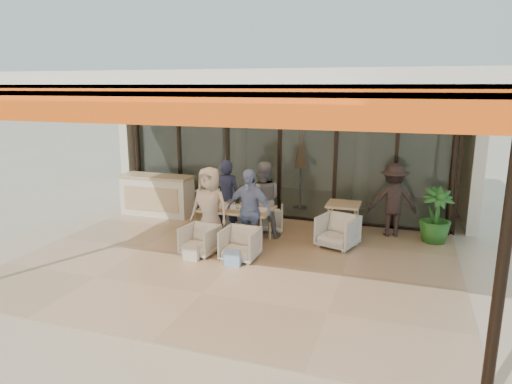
% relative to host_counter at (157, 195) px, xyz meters
% --- Properties ---
extents(ground, '(70.00, 70.00, 0.00)m').
position_rel_host_counter_xyz_m(ground, '(3.01, -2.30, -0.53)').
color(ground, '#C6B293').
rests_on(ground, ground).
extents(terrace_floor, '(8.00, 6.00, 0.01)m').
position_rel_host_counter_xyz_m(terrace_floor, '(3.01, -2.30, -0.53)').
color(terrace_floor, tan).
rests_on(terrace_floor, ground).
extents(terrace_structure, '(8.00, 6.00, 3.40)m').
position_rel_host_counter_xyz_m(terrace_structure, '(3.01, -2.56, 2.72)').
color(terrace_structure, silver).
rests_on(terrace_structure, ground).
extents(glass_storefront, '(8.08, 0.10, 3.20)m').
position_rel_host_counter_xyz_m(glass_storefront, '(3.01, 0.70, 1.07)').
color(glass_storefront, '#9EADA3').
rests_on(glass_storefront, ground).
extents(interior_block, '(9.05, 3.62, 3.52)m').
position_rel_host_counter_xyz_m(interior_block, '(3.02, 3.02, 1.70)').
color(interior_block, silver).
rests_on(interior_block, ground).
extents(host_counter, '(1.85, 0.65, 1.04)m').
position_rel_host_counter_xyz_m(host_counter, '(0.00, 0.00, 0.00)').
color(host_counter, silver).
rests_on(host_counter, ground).
extents(dining_table, '(1.50, 0.90, 0.93)m').
position_rel_host_counter_xyz_m(dining_table, '(2.64, -1.23, 0.16)').
color(dining_table, tan).
rests_on(dining_table, ground).
extents(chair_far_left, '(0.78, 0.74, 0.71)m').
position_rel_host_counter_xyz_m(chair_far_left, '(2.22, -0.29, -0.18)').
color(chair_far_left, silver).
rests_on(chair_far_left, ground).
extents(chair_far_right, '(0.75, 0.72, 0.64)m').
position_rel_host_counter_xyz_m(chair_far_right, '(3.06, -0.29, -0.21)').
color(chair_far_right, silver).
rests_on(chair_far_right, ground).
extents(chair_near_left, '(0.70, 0.67, 0.65)m').
position_rel_host_counter_xyz_m(chair_near_left, '(2.22, -2.19, -0.21)').
color(chair_near_left, silver).
rests_on(chair_near_left, ground).
extents(chair_near_right, '(0.68, 0.64, 0.68)m').
position_rel_host_counter_xyz_m(chair_near_right, '(3.06, -2.19, -0.19)').
color(chair_near_right, silver).
rests_on(chair_near_right, ground).
extents(diner_navy, '(0.66, 0.48, 1.67)m').
position_rel_host_counter_xyz_m(diner_navy, '(2.22, -0.79, 0.30)').
color(diner_navy, '#181E36').
rests_on(diner_navy, ground).
extents(diner_grey, '(0.97, 0.85, 1.67)m').
position_rel_host_counter_xyz_m(diner_grey, '(3.06, -0.79, 0.31)').
color(diner_grey, slate).
rests_on(diner_grey, ground).
extents(diner_cream, '(0.85, 0.59, 1.66)m').
position_rel_host_counter_xyz_m(diner_cream, '(2.22, -1.69, 0.30)').
color(diner_cream, beige).
rests_on(diner_cream, ground).
extents(diner_periwinkle, '(1.03, 0.56, 1.67)m').
position_rel_host_counter_xyz_m(diner_periwinkle, '(3.06, -1.69, 0.30)').
color(diner_periwinkle, '#6C7EB5').
rests_on(diner_periwinkle, ground).
extents(tote_bag_cream, '(0.30, 0.10, 0.34)m').
position_rel_host_counter_xyz_m(tote_bag_cream, '(2.22, -2.59, -0.36)').
color(tote_bag_cream, silver).
rests_on(tote_bag_cream, ground).
extents(tote_bag_blue, '(0.30, 0.10, 0.34)m').
position_rel_host_counter_xyz_m(tote_bag_blue, '(3.06, -2.59, -0.36)').
color(tote_bag_blue, '#99BFD8').
rests_on(tote_bag_blue, ground).
extents(side_table, '(0.70, 0.70, 0.74)m').
position_rel_host_counter_xyz_m(side_table, '(4.71, -0.17, 0.11)').
color(side_table, tan).
rests_on(side_table, ground).
extents(side_chair, '(0.90, 0.87, 0.74)m').
position_rel_host_counter_xyz_m(side_chair, '(4.71, -0.92, -0.16)').
color(side_chair, silver).
rests_on(side_chair, ground).
extents(standing_woman, '(1.15, 0.81, 1.62)m').
position_rel_host_counter_xyz_m(standing_woman, '(5.71, 0.16, 0.28)').
color(standing_woman, black).
rests_on(standing_woman, ground).
extents(potted_palm, '(0.84, 0.84, 1.18)m').
position_rel_host_counter_xyz_m(potted_palm, '(6.59, 0.00, 0.06)').
color(potted_palm, '#1E5919').
rests_on(potted_palm, ground).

